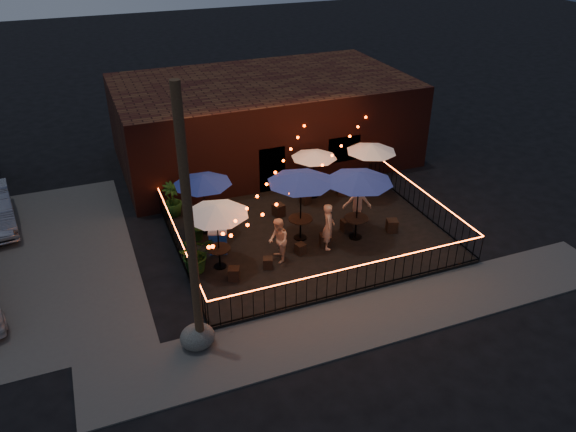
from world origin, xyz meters
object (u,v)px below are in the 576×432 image
at_px(cafe_table_1, 203,180).
at_px(cafe_table_5, 371,149).
at_px(cooler, 218,241).
at_px(boulder, 197,337).
at_px(cafe_table_2, 301,178).
at_px(cafe_table_4, 359,178).
at_px(cafe_table_0, 216,211).
at_px(cafe_table_3, 314,155).
at_px(utility_pole, 190,232).

xyz_separation_m(cafe_table_1, cafe_table_5, (7.44, 0.51, -0.06)).
distance_m(cooler, boulder, 4.90).
relative_size(cafe_table_2, cooler, 3.27).
bearing_deg(cafe_table_5, cafe_table_4, -126.14).
height_order(cooler, boulder, cooler).
bearing_deg(cafe_table_0, cafe_table_3, 35.32).
distance_m(cafe_table_0, cafe_table_2, 3.49).
height_order(utility_pole, cafe_table_3, utility_pole).
distance_m(utility_pole, cafe_table_4, 8.00).
distance_m(cafe_table_2, boulder, 7.04).
height_order(utility_pole, cooler, utility_pole).
bearing_deg(boulder, cafe_table_0, 64.96).
relative_size(cafe_table_1, cafe_table_4, 1.02).
bearing_deg(cafe_table_5, cafe_table_0, -158.25).
distance_m(cafe_table_2, cooler, 3.81).
xyz_separation_m(utility_pole, cafe_table_2, (5.00, 4.42, -1.31)).
bearing_deg(utility_pole, cafe_table_0, 66.50).
distance_m(utility_pole, cafe_table_5, 11.51).
height_order(cafe_table_3, boulder, cafe_table_3).
distance_m(cafe_table_1, cafe_table_4, 5.81).
relative_size(utility_pole, cafe_table_3, 3.45).
bearing_deg(utility_pole, cafe_table_3, 47.21).
height_order(cafe_table_4, cafe_table_5, cafe_table_4).
bearing_deg(cafe_table_3, cafe_table_0, -144.68).
height_order(cafe_table_0, boulder, cafe_table_0).
height_order(cafe_table_1, cafe_table_2, cafe_table_2).
xyz_separation_m(cafe_table_0, cafe_table_5, (7.60, 3.03, -0.11)).
bearing_deg(cooler, cafe_table_3, 45.48).
xyz_separation_m(cafe_table_3, cafe_table_4, (0.13, -3.72, 0.57)).
bearing_deg(cafe_table_3, cooler, -151.19).
relative_size(cafe_table_5, cooler, 2.65).
relative_size(cafe_table_2, cafe_table_5, 1.23).
height_order(utility_pole, cafe_table_5, utility_pole).
distance_m(cafe_table_1, cafe_table_2, 3.71).
relative_size(utility_pole, boulder, 8.31).
height_order(cafe_table_0, cafe_table_5, cafe_table_0).
xyz_separation_m(cafe_table_2, cafe_table_4, (1.99, -0.74, 0.00)).
bearing_deg(cafe_table_1, cafe_table_4, -25.79).
xyz_separation_m(utility_pole, cooler, (1.81, 4.63, -3.39)).
distance_m(cafe_table_5, cooler, 7.86).
distance_m(utility_pole, cafe_table_3, 10.26).
relative_size(cafe_table_3, boulder, 2.41).
height_order(cafe_table_5, boulder, cafe_table_5).
height_order(utility_pole, cafe_table_1, utility_pole).
distance_m(cafe_table_2, cafe_table_3, 3.56).
bearing_deg(cooler, cafe_table_1, 108.45).
xyz_separation_m(cafe_table_1, cafe_table_2, (3.23, -1.78, 0.31)).
height_order(cafe_table_0, cooler, cafe_table_0).
bearing_deg(boulder, cafe_table_2, 40.39).
xyz_separation_m(utility_pole, cafe_table_5, (9.20, 6.71, -1.68)).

